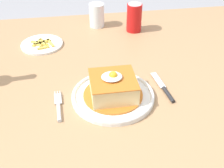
# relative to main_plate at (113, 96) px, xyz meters

# --- Properties ---
(dining_table) EXTENTS (1.48, 1.05, 0.76)m
(dining_table) POSITION_rel_main_plate_xyz_m (0.05, 0.15, -0.10)
(dining_table) COLOR #A87F56
(dining_table) RESTS_ON ground_plane
(main_plate) EXTENTS (0.26, 0.26, 0.02)m
(main_plate) POSITION_rel_main_plate_xyz_m (0.00, 0.00, 0.00)
(main_plate) COLOR white
(main_plate) RESTS_ON dining_table
(sandwich_meal) EXTENTS (0.19, 0.19, 0.09)m
(sandwich_meal) POSITION_rel_main_plate_xyz_m (-0.00, 0.00, 0.03)
(sandwich_meal) COLOR #C66B23
(sandwich_meal) RESTS_ON main_plate
(fork) EXTENTS (0.02, 0.14, 0.01)m
(fork) POSITION_rel_main_plate_xyz_m (-0.17, -0.03, -0.00)
(fork) COLOR silver
(fork) RESTS_ON dining_table
(knife) EXTENTS (0.03, 0.17, 0.01)m
(knife) POSITION_rel_main_plate_xyz_m (0.17, 0.01, -0.00)
(knife) COLOR #262628
(knife) RESTS_ON dining_table
(soda_can) EXTENTS (0.07, 0.07, 0.12)m
(soda_can) POSITION_rel_main_plate_xyz_m (0.17, 0.46, 0.05)
(soda_can) COLOR red
(soda_can) RESTS_ON dining_table
(drinking_glass) EXTENTS (0.07, 0.07, 0.10)m
(drinking_glass) POSITION_rel_main_plate_xyz_m (0.01, 0.54, 0.04)
(drinking_glass) COLOR gold
(drinking_glass) RESTS_ON dining_table
(side_plate_fries) EXTENTS (0.17, 0.17, 0.02)m
(side_plate_fries) POSITION_rel_main_plate_xyz_m (-0.23, 0.38, -0.00)
(side_plate_fries) COLOR white
(side_plate_fries) RESTS_ON dining_table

